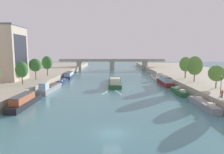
# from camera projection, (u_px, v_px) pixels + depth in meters

# --- Properties ---
(ground_plane) EXTENTS (400.00, 400.00, 0.00)m
(ground_plane) POSITION_uv_depth(u_px,v_px,m) (112.00, 133.00, 27.62)
(ground_plane) COLOR teal
(quay_left) EXTENTS (36.00, 170.00, 2.18)m
(quay_left) POSITION_uv_depth(u_px,v_px,m) (19.00, 77.00, 82.03)
(quay_left) COLOR #B2A893
(quay_left) RESTS_ON ground
(quay_right) EXTENTS (36.00, 170.00, 2.18)m
(quay_right) POSITION_uv_depth(u_px,v_px,m) (204.00, 77.00, 82.05)
(quay_right) COLOR #B2A893
(quay_right) RESTS_ON ground
(barge_midriver) EXTENTS (4.32, 21.55, 3.06)m
(barge_midriver) POSITION_uv_depth(u_px,v_px,m) (115.00, 82.00, 68.65)
(barge_midriver) COLOR #235633
(barge_midriver) RESTS_ON ground
(wake_behind_barge) EXTENTS (5.60, 5.89, 0.03)m
(wake_behind_barge) POSITION_uv_depth(u_px,v_px,m) (112.00, 92.00, 55.13)
(wake_behind_barge) COLOR silver
(wake_behind_barge) RESTS_ON ground
(moored_boat_left_upstream) EXTENTS (2.50, 13.20, 2.65)m
(moored_boat_left_upstream) POSITION_uv_depth(u_px,v_px,m) (24.00, 101.00, 41.04)
(moored_boat_left_upstream) COLOR black
(moored_boat_left_upstream) RESTS_ON ground
(moored_boat_left_second) EXTENTS (3.00, 14.97, 3.16)m
(moored_boat_left_second) POSITION_uv_depth(u_px,v_px,m) (50.00, 88.00, 56.88)
(moored_boat_left_second) COLOR gray
(moored_boat_left_second) RESTS_ON ground
(moored_boat_left_near) EXTENTS (2.41, 11.11, 2.21)m
(moored_boat_left_near) POSITION_uv_depth(u_px,v_px,m) (63.00, 82.00, 71.42)
(moored_boat_left_near) COLOR #1E284C
(moored_boat_left_near) RESTS_ON ground
(moored_boat_left_far) EXTENTS (3.66, 15.79, 2.61)m
(moored_boat_left_far) POSITION_uv_depth(u_px,v_px,m) (69.00, 75.00, 86.25)
(moored_boat_left_far) COLOR #1E284C
(moored_boat_left_far) RESTS_ON ground
(moored_boat_right_gap_after) EXTENTS (2.10, 11.73, 2.40)m
(moored_boat_right_gap_after) POSITION_uv_depth(u_px,v_px,m) (203.00, 104.00, 40.33)
(moored_boat_right_gap_after) COLOR gray
(moored_boat_right_gap_after) RESTS_ON ground
(moored_boat_right_near) EXTENTS (2.11, 10.03, 2.36)m
(moored_boat_right_near) POSITION_uv_depth(u_px,v_px,m) (179.00, 92.00, 53.18)
(moored_boat_right_near) COLOR #235633
(moored_boat_right_near) RESTS_ON ground
(moored_boat_right_upstream) EXTENTS (2.71, 14.53, 2.97)m
(moored_boat_right_upstream) POSITION_uv_depth(u_px,v_px,m) (165.00, 81.00, 67.80)
(moored_boat_right_upstream) COLOR maroon
(moored_boat_right_upstream) RESTS_ON ground
(moored_boat_right_midway) EXTENTS (2.80, 12.88, 3.16)m
(moored_boat_right_midway) POSITION_uv_depth(u_px,v_px,m) (157.00, 77.00, 82.35)
(moored_boat_right_midway) COLOR silver
(moored_boat_right_midway) RESTS_ON ground
(tree_left_end_of_row) EXTENTS (3.45, 3.45, 6.34)m
(tree_left_end_of_row) POSITION_uv_depth(u_px,v_px,m) (22.00, 70.00, 55.21)
(tree_left_end_of_row) COLOR brown
(tree_left_end_of_row) RESTS_ON quay_left
(tree_left_past_mid) EXTENTS (4.02, 4.02, 6.84)m
(tree_left_past_mid) POSITION_uv_depth(u_px,v_px,m) (35.00, 65.00, 65.39)
(tree_left_past_mid) COLOR brown
(tree_left_past_mid) RESTS_ON quay_left
(tree_left_third) EXTENTS (3.98, 3.98, 7.44)m
(tree_left_third) POSITION_uv_depth(u_px,v_px,m) (47.00, 63.00, 76.22)
(tree_left_third) COLOR brown
(tree_left_third) RESTS_ON quay_left
(tree_right_past_mid) EXTENTS (4.04, 4.04, 5.76)m
(tree_right_past_mid) POSITION_uv_depth(u_px,v_px,m) (217.00, 73.00, 49.47)
(tree_right_past_mid) COLOR brown
(tree_right_past_mid) RESTS_ON quay_right
(tree_right_by_lamp) EXTENTS (4.57, 4.57, 7.79)m
(tree_right_by_lamp) POSITION_uv_depth(u_px,v_px,m) (195.00, 66.00, 60.05)
(tree_right_by_lamp) COLOR brown
(tree_right_by_lamp) RESTS_ON quay_right
(tree_right_second) EXTENTS (4.23, 4.23, 7.35)m
(tree_right_second) POSITION_uv_depth(u_px,v_px,m) (186.00, 64.00, 68.66)
(tree_right_second) COLOR brown
(tree_right_second) RESTS_ON quay_right
(lamppost_right_bank) EXTENTS (0.28, 0.28, 4.36)m
(lamppost_right_bank) POSITION_uv_depth(u_px,v_px,m) (221.00, 85.00, 39.80)
(lamppost_right_bank) COLOR black
(lamppost_right_bank) RESTS_ON quay_right
(bridge_far) EXTENTS (64.69, 4.40, 6.79)m
(bridge_far) POSITION_uv_depth(u_px,v_px,m) (112.00, 63.00, 122.88)
(bridge_far) COLOR gray
(bridge_far) RESTS_ON ground
(person_on_quay) EXTENTS (0.31, 0.50, 1.62)m
(person_on_quay) POSITION_uv_depth(u_px,v_px,m) (222.00, 93.00, 39.38)
(person_on_quay) COLOR #2D2D38
(person_on_quay) RESTS_ON quay_right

